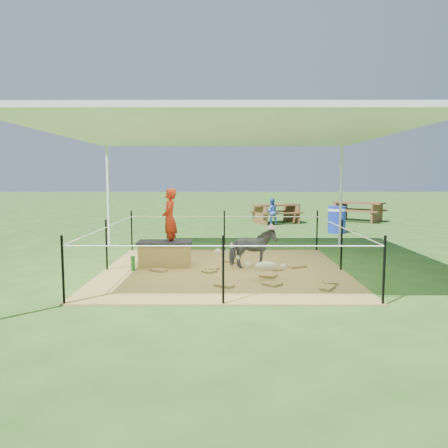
{
  "coord_description": "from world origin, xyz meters",
  "views": [
    {
      "loc": [
        0.03,
        -8.25,
        1.81
      ],
      "look_at": [
        0.0,
        0.6,
        0.85
      ],
      "focal_mm": 35.0,
      "sensor_mm": 36.0,
      "label": 1
    }
  ],
  "objects_px": {
    "picnic_table_near": "(276,214)",
    "distant_person": "(271,212)",
    "green_bottle": "(133,263)",
    "trash_barrel": "(337,220)",
    "pony": "(253,248)",
    "picnic_table_far": "(359,212)",
    "woman": "(170,214)",
    "foal": "(266,264)",
    "straw_bale": "(165,255)"
  },
  "relations": [
    {
      "from": "straw_bale",
      "to": "distant_person",
      "type": "relative_size",
      "value": 0.99
    },
    {
      "from": "foal",
      "to": "green_bottle",
      "type": "bearing_deg",
      "value": 154.46
    },
    {
      "from": "foal",
      "to": "distant_person",
      "type": "distance_m",
      "value": 8.98
    },
    {
      "from": "picnic_table_near",
      "to": "picnic_table_far",
      "type": "bearing_deg",
      "value": -10.26
    },
    {
      "from": "picnic_table_far",
      "to": "distant_person",
      "type": "relative_size",
      "value": 1.87
    },
    {
      "from": "pony",
      "to": "woman",
      "type": "bearing_deg",
      "value": 66.43
    },
    {
      "from": "green_bottle",
      "to": "trash_barrel",
      "type": "distance_m",
      "value": 7.94
    },
    {
      "from": "picnic_table_near",
      "to": "distant_person",
      "type": "xyz_separation_m",
      "value": [
        -0.25,
        -0.71,
        0.14
      ]
    },
    {
      "from": "woman",
      "to": "distant_person",
      "type": "bearing_deg",
      "value": 158.46
    },
    {
      "from": "straw_bale",
      "to": "foal",
      "type": "xyz_separation_m",
      "value": [
        1.91,
        -1.19,
        0.05
      ]
    },
    {
      "from": "foal",
      "to": "picnic_table_near",
      "type": "bearing_deg",
      "value": 73.61
    },
    {
      "from": "pony",
      "to": "picnic_table_near",
      "type": "xyz_separation_m",
      "value": [
        1.44,
        8.6,
        -0.04
      ]
    },
    {
      "from": "picnic_table_near",
      "to": "pony",
      "type": "bearing_deg",
      "value": -120.73
    },
    {
      "from": "foal",
      "to": "picnic_table_near",
      "type": "xyz_separation_m",
      "value": [
        1.27,
        9.63,
        0.06
      ]
    },
    {
      "from": "green_bottle",
      "to": "pony",
      "type": "relative_size",
      "value": 0.31
    },
    {
      "from": "foal",
      "to": "picnic_table_far",
      "type": "relative_size",
      "value": 0.52
    },
    {
      "from": "woman",
      "to": "picnic_table_far",
      "type": "height_order",
      "value": "woman"
    },
    {
      "from": "straw_bale",
      "to": "woman",
      "type": "relative_size",
      "value": 0.83
    },
    {
      "from": "woman",
      "to": "pony",
      "type": "bearing_deg",
      "value": 83.02
    },
    {
      "from": "green_bottle",
      "to": "trash_barrel",
      "type": "relative_size",
      "value": 0.32
    },
    {
      "from": "straw_bale",
      "to": "picnic_table_far",
      "type": "bearing_deg",
      "value": 53.97
    },
    {
      "from": "green_bottle",
      "to": "picnic_table_far",
      "type": "bearing_deg",
      "value": 53.1
    },
    {
      "from": "foal",
      "to": "straw_bale",
      "type": "bearing_deg",
      "value": 139.28
    },
    {
      "from": "picnic_table_near",
      "to": "picnic_table_far",
      "type": "height_order",
      "value": "picnic_table_far"
    },
    {
      "from": "foal",
      "to": "distant_person",
      "type": "xyz_separation_m",
      "value": [
        1.02,
        8.92,
        0.2
      ]
    },
    {
      "from": "pony",
      "to": "trash_barrel",
      "type": "relative_size",
      "value": 1.04
    },
    {
      "from": "woman",
      "to": "green_bottle",
      "type": "xyz_separation_m",
      "value": [
        -0.65,
        -0.45,
        -0.91
      ]
    },
    {
      "from": "green_bottle",
      "to": "picnic_table_far",
      "type": "distance_m",
      "value": 11.95
    },
    {
      "from": "woman",
      "to": "green_bottle",
      "type": "relative_size",
      "value": 4.32
    },
    {
      "from": "woman",
      "to": "green_bottle",
      "type": "bearing_deg",
      "value": -56.72
    },
    {
      "from": "straw_bale",
      "to": "foal",
      "type": "bearing_deg",
      "value": -31.86
    },
    {
      "from": "straw_bale",
      "to": "distant_person",
      "type": "xyz_separation_m",
      "value": [
        2.93,
        7.73,
        0.26
      ]
    },
    {
      "from": "pony",
      "to": "foal",
      "type": "height_order",
      "value": "pony"
    },
    {
      "from": "pony",
      "to": "distant_person",
      "type": "distance_m",
      "value": 7.98
    },
    {
      "from": "picnic_table_near",
      "to": "green_bottle",
      "type": "bearing_deg",
      "value": -133.97
    },
    {
      "from": "trash_barrel",
      "to": "green_bottle",
      "type": "bearing_deg",
      "value": -132.4
    },
    {
      "from": "pony",
      "to": "distant_person",
      "type": "relative_size",
      "value": 0.89
    },
    {
      "from": "straw_bale",
      "to": "pony",
      "type": "bearing_deg",
      "value": -5.24
    },
    {
      "from": "woman",
      "to": "distant_person",
      "type": "distance_m",
      "value": 8.26
    },
    {
      "from": "straw_bale",
      "to": "foal",
      "type": "relative_size",
      "value": 1.01
    },
    {
      "from": "distant_person",
      "to": "green_bottle",
      "type": "bearing_deg",
      "value": 53.95
    },
    {
      "from": "foal",
      "to": "picnic_table_far",
      "type": "distance_m",
      "value": 11.32
    },
    {
      "from": "foal",
      "to": "picnic_table_far",
      "type": "bearing_deg",
      "value": 56.54
    },
    {
      "from": "foal",
      "to": "distant_person",
      "type": "height_order",
      "value": "distant_person"
    },
    {
      "from": "green_bottle",
      "to": "trash_barrel",
      "type": "bearing_deg",
      "value": 47.6
    },
    {
      "from": "trash_barrel",
      "to": "picnic_table_near",
      "type": "bearing_deg",
      "value": 118.07
    },
    {
      "from": "foal",
      "to": "trash_barrel",
      "type": "height_order",
      "value": "trash_barrel"
    },
    {
      "from": "woman",
      "to": "picnic_table_near",
      "type": "bearing_deg",
      "value": 158.52
    },
    {
      "from": "picnic_table_near",
      "to": "trash_barrel",
      "type": "bearing_deg",
      "value": -83.13
    },
    {
      "from": "picnic_table_near",
      "to": "distant_person",
      "type": "bearing_deg",
      "value": -130.6
    }
  ]
}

